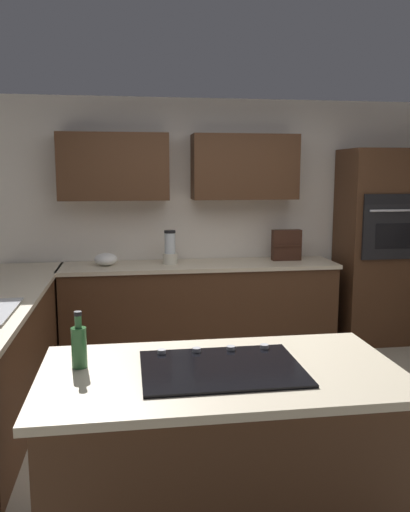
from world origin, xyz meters
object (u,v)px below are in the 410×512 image
blender (170,250)px  mixing_bowl (106,259)px  wall_oven (378,246)px  spice_rack (286,245)px  oil_bottle (79,345)px  cooktop (221,368)px

blender → mixing_bowl: 0.66m
wall_oven → spice_rack: bearing=-4.8°
oil_bottle → cooktop: bearing=169.6°
wall_oven → mixing_bowl: bearing=-0.6°
wall_oven → mixing_bowl: 2.90m
blender → oil_bottle: 2.92m
wall_oven → cooktop: wall_oven is taller
wall_oven → spice_rack: size_ratio=6.34×
mixing_bowl → blender: bearing=180.0°
spice_rack → oil_bottle: spice_rack is taller
cooktop → spice_rack: size_ratio=2.33×
wall_oven → cooktop: size_ratio=2.73×
mixing_bowl → spice_rack: size_ratio=0.71×
wall_oven → blender: wall_oven is taller
wall_oven → mixing_bowl: size_ratio=8.96×
cooktop → mixing_bowl: bearing=-77.5°
blender → mixing_bowl: bearing=0.0°
mixing_bowl → spice_rack: 1.90m
cooktop → spice_rack: 3.27m
blender → spice_rack: bearing=-177.6°
mixing_bowl → oil_bottle: (0.02, 2.84, 0.05)m
blender → spice_rack: size_ratio=1.06×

